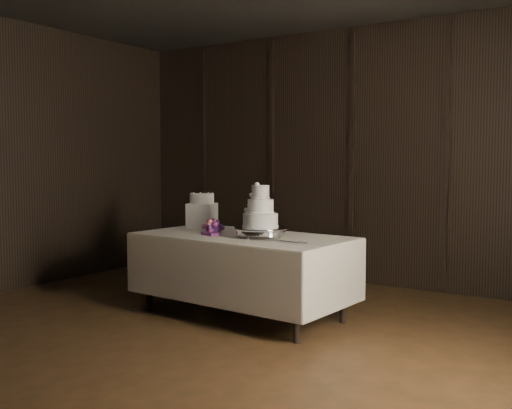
# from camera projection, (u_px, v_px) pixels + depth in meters

# --- Properties ---
(room) EXTENTS (6.08, 7.08, 3.08)m
(room) POSITION_uv_depth(u_px,v_px,m) (145.00, 153.00, 4.11)
(room) COLOR black
(room) RESTS_ON ground
(display_table) EXTENTS (2.06, 1.19, 0.76)m
(display_table) POSITION_uv_depth(u_px,v_px,m) (242.00, 272.00, 5.54)
(display_table) COLOR beige
(display_table) RESTS_ON ground
(cake_stand) EXTENTS (0.61, 0.61, 0.09)m
(cake_stand) POSITION_uv_depth(u_px,v_px,m) (261.00, 232.00, 5.35)
(cake_stand) COLOR silver
(cake_stand) RESTS_ON display_table
(wedding_cake) EXTENTS (0.36, 0.31, 0.38)m
(wedding_cake) POSITION_uv_depth(u_px,v_px,m) (257.00, 211.00, 5.34)
(wedding_cake) COLOR white
(wedding_cake) RESTS_ON cake_stand
(bouquet) EXTENTS (0.37, 0.43, 0.18)m
(bouquet) POSITION_uv_depth(u_px,v_px,m) (214.00, 227.00, 5.63)
(bouquet) COLOR #C95375
(bouquet) RESTS_ON display_table
(box_pedestal) EXTENTS (0.33, 0.33, 0.25)m
(box_pedestal) POSITION_uv_depth(u_px,v_px,m) (202.00, 216.00, 6.12)
(box_pedestal) COLOR white
(box_pedestal) RESTS_ON display_table
(small_cake) EXTENTS (0.27, 0.27, 0.10)m
(small_cake) POSITION_uv_depth(u_px,v_px,m) (202.00, 199.00, 6.11)
(small_cake) COLOR white
(small_cake) RESTS_ON box_pedestal
(cake_knife) EXTENTS (0.37, 0.08, 0.01)m
(cake_knife) POSITION_uv_depth(u_px,v_px,m) (285.00, 241.00, 5.05)
(cake_knife) COLOR silver
(cake_knife) RESTS_ON display_table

